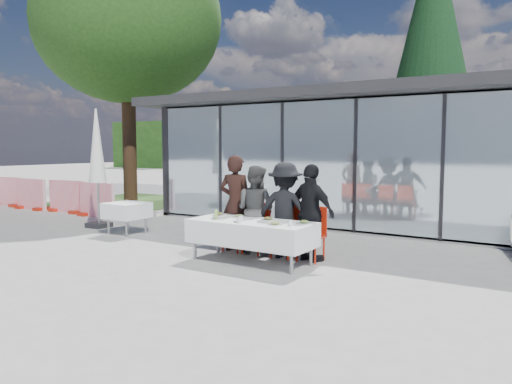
# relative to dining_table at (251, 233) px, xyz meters

# --- Properties ---
(ground) EXTENTS (90.00, 90.00, 0.00)m
(ground) POSITION_rel_dining_table_xyz_m (-0.55, -0.33, -0.54)
(ground) COLOR #A09C98
(ground) RESTS_ON ground
(pavilion) EXTENTS (14.80, 8.80, 3.44)m
(pavilion) POSITION_rel_dining_table_xyz_m (1.45, 7.84, 1.61)
(pavilion) COLOR gray
(pavilion) RESTS_ON ground
(treeline) EXTENTS (62.50, 2.00, 4.40)m
(treeline) POSITION_rel_dining_table_xyz_m (-2.55, 27.67, 1.66)
(treeline) COLOR #173611
(treeline) RESTS_ON ground
(dining_table) EXTENTS (2.26, 0.96, 0.75)m
(dining_table) POSITION_rel_dining_table_xyz_m (0.00, 0.00, 0.00)
(dining_table) COLOR white
(dining_table) RESTS_ON ground
(diner_a) EXTENTS (0.78, 0.78, 1.89)m
(diner_a) POSITION_rel_dining_table_xyz_m (-0.80, 0.68, 0.41)
(diner_a) COLOR black
(diner_a) RESTS_ON ground
(diner_chair_a) EXTENTS (0.44, 0.44, 0.97)m
(diner_chair_a) POSITION_rel_dining_table_xyz_m (-0.80, 0.75, -0.00)
(diner_chair_a) COLOR #AE1C0B
(diner_chair_a) RESTS_ON ground
(diner_b) EXTENTS (0.86, 0.86, 1.70)m
(diner_b) POSITION_rel_dining_table_xyz_m (-0.34, 0.68, 0.31)
(diner_b) COLOR #4D4D4D
(diner_b) RESTS_ON ground
(diner_chair_b) EXTENTS (0.44, 0.44, 0.97)m
(diner_chair_b) POSITION_rel_dining_table_xyz_m (-0.34, 0.75, -0.00)
(diner_chair_b) COLOR #AE1C0B
(diner_chair_b) RESTS_ON ground
(diner_c) EXTENTS (1.37, 1.37, 1.77)m
(diner_c) POSITION_rel_dining_table_xyz_m (0.30, 0.68, 0.35)
(diner_c) COLOR black
(diner_c) RESTS_ON ground
(diner_chair_c) EXTENTS (0.44, 0.44, 0.97)m
(diner_chair_c) POSITION_rel_dining_table_xyz_m (0.30, 0.75, -0.00)
(diner_chair_c) COLOR #AE1C0B
(diner_chair_c) RESTS_ON ground
(diner_d) EXTENTS (1.27, 1.27, 1.75)m
(diner_d) POSITION_rel_dining_table_xyz_m (0.84, 0.68, 0.34)
(diner_d) COLOR black
(diner_d) RESTS_ON ground
(diner_chair_d) EXTENTS (0.44, 0.44, 0.97)m
(diner_chair_d) POSITION_rel_dining_table_xyz_m (0.84, 0.75, -0.00)
(diner_chair_d) COLOR #AE1C0B
(diner_chair_d) RESTS_ON ground
(plate_a) EXTENTS (0.26, 0.26, 0.07)m
(plate_a) POSITION_rel_dining_table_xyz_m (-0.87, 0.21, 0.24)
(plate_a) COLOR white
(plate_a) RESTS_ON dining_table
(plate_b) EXTENTS (0.26, 0.26, 0.07)m
(plate_b) POSITION_rel_dining_table_xyz_m (-0.38, 0.18, 0.24)
(plate_b) COLOR white
(plate_b) RESTS_ON dining_table
(plate_c) EXTENTS (0.26, 0.26, 0.07)m
(plate_c) POSITION_rel_dining_table_xyz_m (0.23, 0.20, 0.24)
(plate_c) COLOR white
(plate_c) RESTS_ON dining_table
(plate_d) EXTENTS (0.26, 0.26, 0.07)m
(plate_d) POSITION_rel_dining_table_xyz_m (0.95, 0.19, 0.24)
(plate_d) COLOR white
(plate_d) RESTS_ON dining_table
(plate_extra) EXTENTS (0.26, 0.26, 0.07)m
(plate_extra) POSITION_rel_dining_table_xyz_m (0.62, -0.23, 0.24)
(plate_extra) COLOR white
(plate_extra) RESTS_ON dining_table
(juice_bottle) EXTENTS (0.06, 0.06, 0.17)m
(juice_bottle) POSITION_rel_dining_table_xyz_m (-0.66, -0.16, 0.30)
(juice_bottle) COLOR #81B74C
(juice_bottle) RESTS_ON dining_table
(drinking_glasses) EXTENTS (1.04, 0.25, 0.10)m
(drinking_glasses) POSITION_rel_dining_table_xyz_m (0.23, -0.20, 0.26)
(drinking_glasses) COLOR silver
(drinking_glasses) RESTS_ON dining_table
(folded_eyeglasses) EXTENTS (0.14, 0.03, 0.01)m
(folded_eyeglasses) POSITION_rel_dining_table_xyz_m (-0.10, -0.30, 0.22)
(folded_eyeglasses) COLOR black
(folded_eyeglasses) RESTS_ON dining_table
(spare_table_left) EXTENTS (0.86, 0.86, 0.74)m
(spare_table_left) POSITION_rel_dining_table_xyz_m (-4.05, 0.85, 0.02)
(spare_table_left) COLOR white
(spare_table_left) RESTS_ON ground
(market_umbrella) EXTENTS (0.50, 0.50, 3.00)m
(market_umbrella) POSITION_rel_dining_table_xyz_m (-5.39, 1.14, 1.37)
(market_umbrella) COLOR black
(market_umbrella) RESTS_ON ground
(construction_barriers) EXTENTS (9.40, 0.60, 1.00)m
(construction_barriers) POSITION_rel_dining_table_xyz_m (-10.97, 2.47, -0.10)
(construction_barriers) COLOR red
(construction_barriers) RESTS_ON ground
(deciduous_tree) EXTENTS (7.04, 6.40, 9.38)m
(deciduous_tree) POSITION_rel_dining_table_xyz_m (-9.05, 5.67, 5.94)
(deciduous_tree) COLOR #382316
(deciduous_tree) RESTS_ON ground
(conifer_tree) EXTENTS (4.00, 4.00, 10.50)m
(conifer_tree) POSITION_rel_dining_table_xyz_m (-0.05, 12.67, 5.45)
(conifer_tree) COLOR #382316
(conifer_tree) RESTS_ON ground
(grass_patch) EXTENTS (5.00, 5.00, 0.02)m
(grass_patch) POSITION_rel_dining_table_xyz_m (-9.05, 5.67, -0.53)
(grass_patch) COLOR #385926
(grass_patch) RESTS_ON ground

